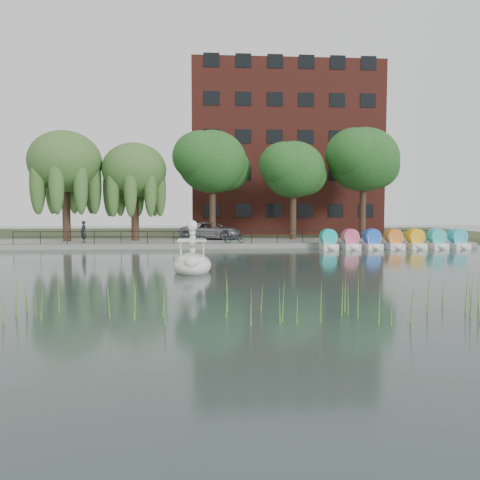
{
  "coord_description": "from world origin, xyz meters",
  "views": [
    {
      "loc": [
        -1.24,
        -22.79,
        3.18
      ],
      "look_at": [
        0.5,
        4.0,
        1.3
      ],
      "focal_mm": 35.0,
      "sensor_mm": 36.0,
      "label": 1
    }
  ],
  "objects": [
    {
      "name": "bicycle",
      "position": [
        0.71,
        13.58,
        0.9
      ],
      "size": [
        1.1,
        1.82,
        1.0
      ],
      "primitive_type": "imported",
      "rotation": [
        0.0,
        0.0,
        1.88
      ],
      "color": "gray",
      "rests_on": "promenade"
    },
    {
      "name": "willow_left",
      "position": [
        -13.0,
        16.5,
        6.87
      ],
      "size": [
        5.88,
        5.88,
        9.01
      ],
      "color": "#473323",
      "rests_on": "promenade"
    },
    {
      "name": "railing",
      "position": [
        0.0,
        13.25,
        1.15
      ],
      "size": [
        32.0,
        0.05,
        1.0
      ],
      "color": "black",
      "rests_on": "promenade"
    },
    {
      "name": "promenade",
      "position": [
        0.0,
        16.0,
        0.2
      ],
      "size": [
        40.0,
        6.0,
        0.4
      ],
      "primitive_type": "cube",
      "color": "gray",
      "rests_on": "ground_plane"
    },
    {
      "name": "pedal_boat_row",
      "position": [
        12.89,
        12.21,
        0.61
      ],
      "size": [
        11.35,
        1.7,
        1.4
      ],
      "color": "white",
      "rests_on": "ground_plane"
    },
    {
      "name": "broadleaf_center",
      "position": [
        -1.0,
        18.0,
        7.06
      ],
      "size": [
        6.0,
        6.0,
        9.25
      ],
      "color": "#473323",
      "rests_on": "promenade"
    },
    {
      "name": "reed_bank",
      "position": [
        2.0,
        -9.5,
        0.6
      ],
      "size": [
        24.0,
        2.4,
        1.2
      ],
      "color": "#669938",
      "rests_on": "ground_plane"
    },
    {
      "name": "broadleaf_right",
      "position": [
        6.0,
        17.5,
        6.39
      ],
      "size": [
        5.4,
        5.4,
        8.32
      ],
      "color": "#473323",
      "rests_on": "promenade"
    },
    {
      "name": "swan_boat",
      "position": [
        -2.11,
        0.24,
        0.55
      ],
      "size": [
        1.94,
        3.12,
        2.52
      ],
      "rotation": [
        0.0,
        0.0,
        0.02
      ],
      "color": "white",
      "rests_on": "ground_plane"
    },
    {
      "name": "apartment_building",
      "position": [
        7.0,
        29.97,
        9.36
      ],
      "size": [
        20.0,
        10.07,
        18.0
      ],
      "color": "#4C1E16",
      "rests_on": "land_strip"
    },
    {
      "name": "ground_plane",
      "position": [
        0.0,
        0.0,
        0.0
      ],
      "size": [
        120.0,
        120.0,
        0.0
      ],
      "primitive_type": "plane",
      "color": "#364A47"
    },
    {
      "name": "kerb",
      "position": [
        0.0,
        13.05,
        0.2
      ],
      "size": [
        40.0,
        0.25,
        0.4
      ],
      "primitive_type": "cube",
      "color": "gray",
      "rests_on": "ground_plane"
    },
    {
      "name": "minivan",
      "position": [
        -1.11,
        17.99,
        1.27
      ],
      "size": [
        4.31,
        6.73,
        1.73
      ],
      "primitive_type": "imported",
      "rotation": [
        0.0,
        0.0,
        1.32
      ],
      "color": "gray",
      "rests_on": "promenade"
    },
    {
      "name": "willow_mid",
      "position": [
        -7.5,
        17.0,
        6.25
      ],
      "size": [
        5.32,
        5.32,
        8.15
      ],
      "color": "#473323",
      "rests_on": "promenade"
    },
    {
      "name": "broadleaf_far",
      "position": [
        12.5,
        18.5,
        7.4
      ],
      "size": [
        6.3,
        6.3,
        9.71
      ],
      "color": "#473323",
      "rests_on": "promenade"
    },
    {
      "name": "pedestrian",
      "position": [
        -11.15,
        14.56,
        1.39
      ],
      "size": [
        0.84,
        0.85,
        1.98
      ],
      "primitive_type": "imported",
      "rotation": [
        0.0,
        0.0,
        5.48
      ],
      "color": "black",
      "rests_on": "promenade"
    },
    {
      "name": "land_strip",
      "position": [
        0.0,
        30.0,
        0.18
      ],
      "size": [
        60.0,
        22.0,
        0.36
      ],
      "primitive_type": "cube",
      "color": "#47512D",
      "rests_on": "ground_plane"
    }
  ]
}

